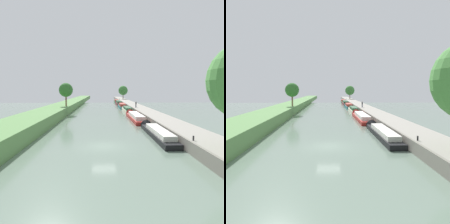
{
  "view_description": "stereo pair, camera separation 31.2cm",
  "coord_description": "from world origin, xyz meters",
  "views": [
    {
      "loc": [
        -0.21,
        -23.53,
        5.99
      ],
      "look_at": [
        2.05,
        26.67,
        1.0
      ],
      "focal_mm": 36.21,
      "sensor_mm": 36.0,
      "label": 1
    },
    {
      "loc": [
        0.1,
        -23.54,
        5.99
      ],
      "look_at": [
        2.05,
        26.67,
        1.0
      ],
      "focal_mm": 36.21,
      "sensor_mm": 36.0,
      "label": 2
    }
  ],
  "objects": [
    {
      "name": "tree_rightbank_midnear",
      "position": [
        10.65,
        91.81,
        5.56
      ],
      "size": [
        4.76,
        4.76,
        6.77
      ],
      "color": "brown",
      "rests_on": "right_towpath"
    },
    {
      "name": "narrowboat_red",
      "position": [
        6.47,
        21.51,
        0.54
      ],
      "size": [
        2.09,
        16.52,
        2.0
      ],
      "color": "maroon",
      "rests_on": "ground_plane"
    },
    {
      "name": "stone_quay",
      "position": [
        8.03,
        0.0,
        0.61
      ],
      "size": [
        0.25,
        260.0,
        1.23
      ],
      "color": "gray",
      "rests_on": "ground_plane"
    },
    {
      "name": "narrowboat_green",
      "position": [
        6.61,
        82.47,
        0.55
      ],
      "size": [
        1.91,
        10.27,
        2.01
      ],
      "color": "#1E6033",
      "rests_on": "ground_plane"
    },
    {
      "name": "mooring_bollard_near",
      "position": [
        8.46,
        -2.86,
        1.4
      ],
      "size": [
        0.16,
        0.16,
        0.45
      ],
      "color": "black",
      "rests_on": "right_towpath"
    },
    {
      "name": "tree_leftbank_downstream",
      "position": [
        -9.08,
        32.96,
        5.89
      ],
      "size": [
        3.45,
        3.45,
        5.71
      ],
      "color": "brown",
      "rests_on": "left_grassy_bank"
    },
    {
      "name": "person_walking",
      "position": [
        9.02,
        37.14,
        2.05
      ],
      "size": [
        0.34,
        0.34,
        1.66
      ],
      "color": "#282D42",
      "rests_on": "right_towpath"
    },
    {
      "name": "right_towpath",
      "position": [
        10.26,
        0.0,
        0.59
      ],
      "size": [
        4.21,
        260.0,
        1.18
      ],
      "color": "gray",
      "rests_on": "ground_plane"
    },
    {
      "name": "narrowboat_black",
      "position": [
        6.85,
        4.96,
        0.48
      ],
      "size": [
        1.82,
        14.3,
        1.73
      ],
      "color": "black",
      "rests_on": "ground_plane"
    },
    {
      "name": "ground_plane",
      "position": [
        0.0,
        0.0,
        0.0
      ],
      "size": [
        160.0,
        160.0,
        0.0
      ],
      "primitive_type": "plane",
      "color": "slate"
    },
    {
      "name": "narrowboat_cream",
      "position": [
        6.59,
        37.01,
        0.59
      ],
      "size": [
        1.84,
        13.3,
        1.94
      ],
      "color": "beige",
      "rests_on": "ground_plane"
    },
    {
      "name": "mooring_bollard_far",
      "position": [
        8.46,
        86.72,
        1.4
      ],
      "size": [
        0.16,
        0.16,
        0.45
      ],
      "color": "black",
      "rests_on": "right_towpath"
    },
    {
      "name": "narrowboat_teal",
      "position": [
        6.53,
        52.27,
        0.58
      ],
      "size": [
        2.06,
        13.62,
        2.1
      ],
      "color": "#195B60",
      "rests_on": "ground_plane"
    },
    {
      "name": "narrowboat_maroon",
      "position": [
        6.58,
        68.33,
        0.62
      ],
      "size": [
        2.03,
        15.39,
        2.12
      ],
      "color": "maroon",
      "rests_on": "ground_plane"
    }
  ]
}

